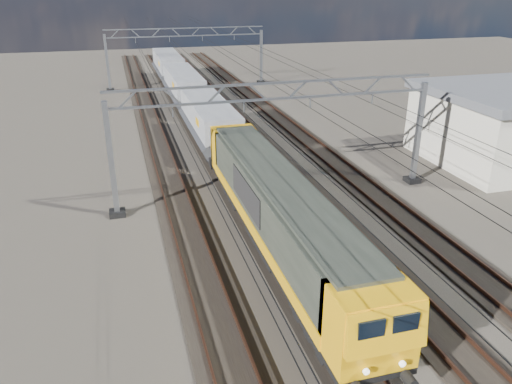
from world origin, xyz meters
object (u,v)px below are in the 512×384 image
object	(u,v)px
catenary_gantry_mid	(277,137)
hopper_wagon_third	(168,65)
hopper_wagon_mid	(184,86)
hopper_wagon_lead	(209,120)
locomotive	(279,210)
catenary_gantry_far	(187,55)

from	to	relation	value
catenary_gantry_mid	hopper_wagon_third	world-z (taller)	catenary_gantry_mid
hopper_wagon_mid	hopper_wagon_lead	bearing A→B (deg)	-90.00
catenary_gantry_mid	locomotive	xyz separation A→B (m)	(-2.00, -6.50, -1.58)
catenary_gantry_mid	catenary_gantry_far	bearing A→B (deg)	90.00
locomotive	hopper_wagon_lead	size ratio (longest dim) A/B	1.62
catenary_gantry_mid	hopper_wagon_third	distance (m)	39.68
locomotive	hopper_wagon_third	size ratio (longest dim) A/B	1.62
catenary_gantry_mid	hopper_wagon_lead	xyz separation A→B (m)	(-2.00, 11.19, -1.67)
hopper_wagon_lead	locomotive	bearing A→B (deg)	-90.00
locomotive	hopper_wagon_third	world-z (taller)	locomotive
hopper_wagon_lead	hopper_wagon_third	bearing A→B (deg)	90.00
locomotive	hopper_wagon_third	xyz separation A→B (m)	(-0.00, 46.10, -0.09)
catenary_gantry_far	hopper_wagon_mid	bearing A→B (deg)	-100.68
hopper_wagon_lead	hopper_wagon_mid	world-z (taller)	same
catenary_gantry_mid	hopper_wagon_third	size ratio (longest dim) A/B	1.53
hopper_wagon_mid	hopper_wagon_third	distance (m)	14.20
catenary_gantry_far	locomotive	xyz separation A→B (m)	(-2.00, -42.50, -1.58)
catenary_gantry_mid	locomotive	distance (m)	6.98
catenary_gantry_mid	hopper_wagon_third	xyz separation A→B (m)	(-2.00, 39.59, -1.67)
hopper_wagon_mid	hopper_wagon_third	size ratio (longest dim) A/B	1.00
hopper_wagon_lead	hopper_wagon_mid	bearing A→B (deg)	90.00
catenary_gantry_far	hopper_wagon_third	xyz separation A→B (m)	(-2.00, 3.59, -1.67)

